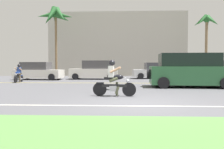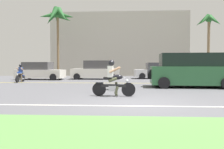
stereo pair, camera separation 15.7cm
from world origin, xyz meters
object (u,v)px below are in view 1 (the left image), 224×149
(motorcyclist, at_px, (114,81))
(suv_nearby, at_px, (189,71))
(parked_car_1, at_px, (95,71))
(motorcyclist_distant, at_px, (19,75))
(palm_tree_1, at_px, (207,25))
(parked_car_0, at_px, (38,71))
(parked_car_2, at_px, (157,71))
(palm_tree_2, at_px, (56,18))

(motorcyclist, height_order, suv_nearby, suv_nearby)
(parked_car_1, distance_m, motorcyclist_distant, 6.53)
(motorcyclist_distant, bearing_deg, palm_tree_1, 23.40)
(parked_car_0, distance_m, parked_car_2, 10.84)
(palm_tree_2, distance_m, motorcyclist_distant, 9.30)
(parked_car_0, bearing_deg, parked_car_1, 10.71)
(parked_car_2, height_order, palm_tree_1, palm_tree_1)
(motorcyclist, distance_m, parked_car_1, 11.14)
(suv_nearby, bearing_deg, motorcyclist_distant, 164.81)
(motorcyclist, height_order, parked_car_2, parked_car_2)
(palm_tree_2, bearing_deg, parked_car_2, -12.92)
(parked_car_1, height_order, palm_tree_1, palm_tree_1)
(motorcyclist, xyz_separation_m, palm_tree_2, (-6.69, 14.40, 5.69))
(motorcyclist, distance_m, parked_car_0, 12.22)
(suv_nearby, relative_size, palm_tree_2, 0.65)
(motorcyclist_distant, bearing_deg, parked_car_2, 24.00)
(palm_tree_1, relative_size, palm_tree_2, 0.87)
(motorcyclist_distant, bearing_deg, parked_car_1, 35.82)
(motorcyclist, distance_m, palm_tree_2, 16.87)
(suv_nearby, xyz_separation_m, motorcyclist_distant, (-11.64, 3.16, -0.38))
(suv_nearby, bearing_deg, parked_car_0, 151.76)
(palm_tree_1, bearing_deg, motorcyclist_distant, -156.60)
(parked_car_2, bearing_deg, motorcyclist_distant, -156.00)
(suv_nearby, height_order, parked_car_0, suv_nearby)
(parked_car_2, bearing_deg, motorcyclist, -106.83)
(suv_nearby, height_order, parked_car_2, suv_nearby)
(suv_nearby, relative_size, parked_car_0, 1.15)
(suv_nearby, xyz_separation_m, palm_tree_1, (4.80, 10.28, 4.43))
(suv_nearby, distance_m, palm_tree_2, 16.05)
(palm_tree_2, bearing_deg, palm_tree_1, -0.59)
(motorcyclist, xyz_separation_m, motorcyclist_distant, (-7.38, 7.12, -0.06))
(palm_tree_1, bearing_deg, motorcyclist, -122.47)
(parked_car_1, bearing_deg, parked_car_0, -169.29)
(parked_car_1, height_order, palm_tree_2, palm_tree_2)
(suv_nearby, distance_m, parked_car_0, 12.79)
(motorcyclist, bearing_deg, palm_tree_1, 57.53)
(parked_car_2, height_order, motorcyclist_distant, parked_car_2)
(parked_car_0, relative_size, motorcyclist_distant, 2.58)
(palm_tree_1, bearing_deg, parked_car_2, -157.84)
(motorcyclist, height_order, motorcyclist_distant, motorcyclist)
(motorcyclist, height_order, parked_car_1, parked_car_1)
(parked_car_0, height_order, parked_car_2, parked_car_0)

